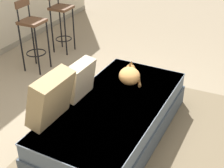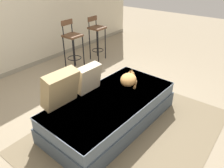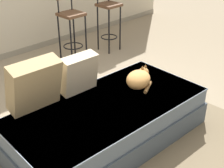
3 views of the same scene
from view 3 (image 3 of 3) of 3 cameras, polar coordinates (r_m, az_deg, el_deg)
ground_plane at (r=3.42m, az=-5.38°, el=-7.06°), size 16.00×16.00×0.00m
area_rug at (r=3.02m, az=3.45°, el=-12.45°), size 2.65×2.06×0.01m
couch at (r=3.05m, az=-0.67°, el=-6.92°), size 1.99×1.05×0.41m
throw_pillow_corner at (r=2.83m, az=-14.06°, el=-0.20°), size 0.48×0.30×0.49m
throw_pillow_middle at (r=3.08m, az=-6.14°, el=1.94°), size 0.39×0.21×0.40m
cat at (r=3.21m, az=4.97°, el=0.93°), size 0.39×0.35×0.20m
bar_stool_near_window at (r=4.62m, az=-7.49°, el=10.91°), size 0.32×0.32×1.05m
bar_stool_by_doorway at (r=5.10m, az=-0.69°, el=12.70°), size 0.32×0.32×0.98m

